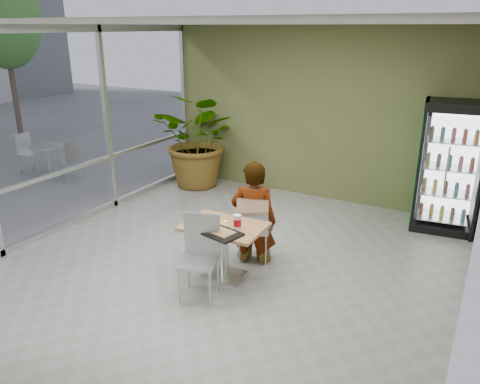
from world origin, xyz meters
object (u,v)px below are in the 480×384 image
object	(u,v)px
chair_far	(254,224)
soda_cup	(237,222)
beverage_fridge	(449,167)
potted_plant	(200,140)
dining_table	(224,240)
seated_woman	(254,222)
cafeteria_tray	(221,233)
chair_near	(200,249)

from	to	relation	value
chair_far	soda_cup	distance (m)	0.63
beverage_fridge	potted_plant	world-z (taller)	beverage_fridge
dining_table	potted_plant	bearing A→B (deg)	128.29
seated_woman	potted_plant	xyz separation A→B (m)	(-2.50, 2.41, 0.39)
cafeteria_tray	chair_far	bearing A→B (deg)	88.40
chair_far	cafeteria_tray	xyz separation A→B (m)	(-0.02, -0.84, 0.19)
chair_far	cafeteria_tray	distance (m)	0.86
soda_cup	cafeteria_tray	world-z (taller)	soda_cup
chair_far	beverage_fridge	xyz separation A→B (m)	(2.16, 2.56, 0.47)
chair_far	potted_plant	xyz separation A→B (m)	(-2.53, 2.46, 0.40)
seated_woman	potted_plant	distance (m)	3.49
cafeteria_tray	dining_table	bearing A→B (deg)	112.89
chair_far	chair_near	distance (m)	1.07
potted_plant	seated_woman	bearing A→B (deg)	-43.96
dining_table	potted_plant	size ratio (longest dim) A/B	0.54
chair_near	beverage_fridge	size ratio (longest dim) A/B	0.49
seated_woman	soda_cup	distance (m)	0.68
chair_far	seated_woman	size ratio (longest dim) A/B	0.56
seated_woman	cafeteria_tray	xyz separation A→B (m)	(0.01, -0.89, 0.18)
chair_far	seated_woman	bearing A→B (deg)	-75.19
dining_table	seated_woman	size ratio (longest dim) A/B	0.60
cafeteria_tray	soda_cup	bearing A→B (deg)	72.23
seated_woman	soda_cup	bearing A→B (deg)	81.33
soda_cup	dining_table	bearing A→B (deg)	179.37
dining_table	beverage_fridge	xyz separation A→B (m)	(2.30, 3.13, 0.51)
soda_cup	cafeteria_tray	size ratio (longest dim) A/B	0.37
potted_plant	soda_cup	bearing A→B (deg)	-49.50
soda_cup	chair_near	bearing A→B (deg)	-117.39
dining_table	soda_cup	world-z (taller)	soda_cup
cafeteria_tray	beverage_fridge	size ratio (longest dim) A/B	0.23
chair_near	soda_cup	distance (m)	0.59
dining_table	chair_far	world-z (taller)	chair_far
cafeteria_tray	potted_plant	bearing A→B (deg)	127.22
chair_far	cafeteria_tray	world-z (taller)	chair_far
chair_far	chair_near	size ratio (longest dim) A/B	0.95
cafeteria_tray	beverage_fridge	world-z (taller)	beverage_fridge
seated_woman	potted_plant	world-z (taller)	potted_plant
beverage_fridge	chair_near	bearing A→B (deg)	-129.50
chair_far	seated_woman	xyz separation A→B (m)	(-0.03, 0.05, 0.01)
potted_plant	chair_near	bearing A→B (deg)	-56.33
soda_cup	potted_plant	distance (m)	3.99
chair_far	beverage_fridge	world-z (taller)	beverage_fridge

